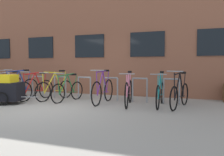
{
  "coord_description": "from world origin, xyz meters",
  "views": [
    {
      "loc": [
        3.95,
        -5.17,
        1.2
      ],
      "look_at": [
        1.55,
        1.6,
        0.79
      ],
      "focal_mm": 35.57,
      "sensor_mm": 36.0,
      "label": 1
    }
  ],
  "objects": [
    {
      "name": "bicycle_silver",
      "position": [
        -2.46,
        1.37,
        0.39
      ],
      "size": [
        0.44,
        1.77,
        1.05
      ],
      "color": "black",
      "rests_on": "ground"
    },
    {
      "name": "bicycle_black",
      "position": [
        3.68,
        1.36,
        0.38
      ],
      "size": [
        0.55,
        1.68,
        1.07
      ],
      "color": "black",
      "rests_on": "ground"
    },
    {
      "name": "bicycle_yellow",
      "position": [
        -0.5,
        1.43,
        0.38
      ],
      "size": [
        0.54,
        1.69,
        1.05
      ],
      "color": "black",
      "rests_on": "ground"
    },
    {
      "name": "bicycle_blue",
      "position": [
        -1.84,
        1.21,
        0.39
      ],
      "size": [
        0.5,
        1.64,
        1.08
      ],
      "color": "black",
      "rests_on": "ground"
    },
    {
      "name": "bike_rack",
      "position": [
        0.41,
        1.9,
        0.48
      ],
      "size": [
        6.53,
        0.05,
        0.8
      ],
      "color": "gray",
      "rests_on": "ground"
    },
    {
      "name": "bicycle_teal",
      "position": [
        3.13,
        1.41,
        0.38
      ],
      "size": [
        0.44,
        1.78,
        1.04
      ],
      "color": "black",
      "rests_on": "ground"
    },
    {
      "name": "ground_plane",
      "position": [
        0.0,
        0.0,
        0.0
      ],
      "size": [
        42.0,
        42.0,
        0.0
      ],
      "primitive_type": "plane",
      "color": "#9E998E"
    },
    {
      "name": "bicycle_green",
      "position": [
        0.1,
        1.29,
        0.36
      ],
      "size": [
        0.44,
        1.59,
        0.98
      ],
      "color": "black",
      "rests_on": "ground"
    },
    {
      "name": "bicycle_purple",
      "position": [
        1.35,
        1.32,
        0.41
      ],
      "size": [
        0.44,
        1.75,
        1.08
      ],
      "color": "black",
      "rests_on": "ground"
    },
    {
      "name": "bicycle_pink",
      "position": [
        2.21,
        1.24,
        0.4
      ],
      "size": [
        0.44,
        1.74,
        1.04
      ],
      "color": "black",
      "rests_on": "ground"
    },
    {
      "name": "bicycle_red",
      "position": [
        -1.15,
        1.22,
        0.37
      ],
      "size": [
        0.45,
        1.66,
        1.01
      ],
      "color": "black",
      "rests_on": "ground"
    },
    {
      "name": "bike_trailer",
      "position": [
        -1.45,
        0.21,
        0.47
      ],
      "size": [
        1.48,
        0.82,
        0.93
      ],
      "color": "black",
      "rests_on": "ground"
    },
    {
      "name": "storefront_building",
      "position": [
        -0.0,
        6.83,
        2.28
      ],
      "size": [
        28.0,
        7.3,
        4.56
      ],
      "color": "brown",
      "rests_on": "ground"
    }
  ]
}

